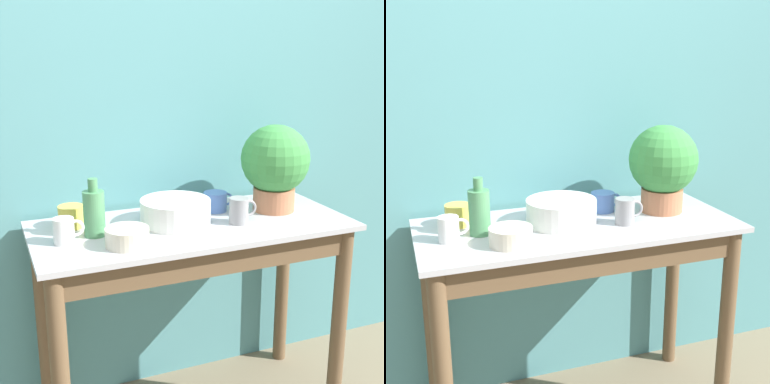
{
  "view_description": "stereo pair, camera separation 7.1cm",
  "coord_description": "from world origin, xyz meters",
  "views": [
    {
      "loc": [
        -0.7,
        -1.48,
        1.45
      ],
      "look_at": [
        0.0,
        0.26,
        0.94
      ],
      "focal_mm": 50.0,
      "sensor_mm": 36.0,
      "label": 1
    },
    {
      "loc": [
        -0.64,
        -1.5,
        1.45
      ],
      "look_at": [
        0.0,
        0.26,
        0.94
      ],
      "focal_mm": 50.0,
      "sensor_mm": 36.0,
      "label": 2
    }
  ],
  "objects": [
    {
      "name": "counter_table",
      "position": [
        0.0,
        0.24,
        0.62
      ],
      "size": [
        1.17,
        0.52,
        0.82
      ],
      "color": "brown",
      "rests_on": "ground_plane"
    },
    {
      "name": "bowl_wash_large",
      "position": [
        -0.06,
        0.28,
        0.86
      ],
      "size": [
        0.26,
        0.26,
        0.09
      ],
      "color": "silver",
      "rests_on": "counter_table"
    },
    {
      "name": "potted_plant",
      "position": [
        0.36,
        0.29,
        1.0
      ],
      "size": [
        0.27,
        0.27,
        0.34
      ],
      "color": "#B7704C",
      "rests_on": "counter_table"
    },
    {
      "name": "mug_blue",
      "position": [
        0.14,
        0.37,
        0.85
      ],
      "size": [
        0.12,
        0.09,
        0.08
      ],
      "color": "#4C70B7",
      "rests_on": "counter_table"
    },
    {
      "name": "bottle_tall",
      "position": [
        -0.36,
        0.26,
        0.9
      ],
      "size": [
        0.07,
        0.07,
        0.2
      ],
      "color": "#4C8C59",
      "rests_on": "counter_table"
    },
    {
      "name": "wall_back",
      "position": [
        0.0,
        0.58,
        1.2
      ],
      "size": [
        6.0,
        0.05,
        2.4
      ],
      "color": "teal",
      "rests_on": "ground_plane"
    },
    {
      "name": "bowl_small_cream",
      "position": [
        -0.28,
        0.13,
        0.85
      ],
      "size": [
        0.15,
        0.15,
        0.06
      ],
      "color": "beige",
      "rests_on": "counter_table"
    },
    {
      "name": "mug_yellow",
      "position": [
        -0.42,
        0.39,
        0.85
      ],
      "size": [
        0.13,
        0.09,
        0.08
      ],
      "color": "#E5CC4C",
      "rests_on": "counter_table"
    },
    {
      "name": "mug_white",
      "position": [
        -0.47,
        0.23,
        0.86
      ],
      "size": [
        0.1,
        0.07,
        0.09
      ],
      "color": "white",
      "rests_on": "counter_table"
    },
    {
      "name": "mug_grey",
      "position": [
        0.16,
        0.2,
        0.86
      ],
      "size": [
        0.11,
        0.07,
        0.1
      ],
      "color": "gray",
      "rests_on": "counter_table"
    }
  ]
}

